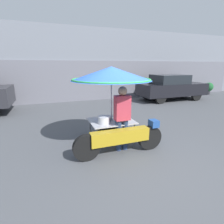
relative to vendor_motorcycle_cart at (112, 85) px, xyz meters
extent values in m
plane|color=#4C4F54|center=(0.26, -0.89, -1.67)|extent=(36.00, 36.00, 0.00)
cube|color=gray|center=(0.26, 7.47, 0.48)|extent=(28.00, 2.00, 4.29)
cube|color=slate|center=(0.26, 6.44, -0.47)|extent=(23.80, 0.06, 2.40)
cylinder|color=black|center=(0.83, -0.56, -1.35)|extent=(0.63, 0.14, 0.63)
cylinder|color=black|center=(-0.84, -0.56, -1.35)|extent=(0.63, 0.14, 0.63)
cube|color=#B7931E|center=(0.00, -0.56, -1.19)|extent=(1.47, 0.24, 0.32)
cube|color=#234C93|center=(0.93, -0.56, -0.97)|extent=(0.20, 0.24, 0.18)
cylinder|color=black|center=(0.00, 0.35, -1.38)|extent=(0.57, 0.14, 0.57)
cylinder|color=#515156|center=(0.50, -0.34, -1.33)|extent=(0.03, 0.03, 0.67)
cylinder|color=#515156|center=(0.50, 0.47, -1.33)|extent=(0.03, 0.03, 0.67)
cylinder|color=#515156|center=(-0.50, -0.34, -1.33)|extent=(0.03, 0.03, 0.67)
cylinder|color=#515156|center=(-0.50, 0.47, -1.33)|extent=(0.03, 0.03, 0.67)
cube|color=#B2B2B7|center=(0.00, 0.07, -0.99)|extent=(1.18, 0.95, 0.02)
cylinder|color=#B2B2B7|center=(0.00, 0.07, -0.44)|extent=(0.03, 0.03, 1.08)
cone|color=blue|center=(0.00, 0.07, 0.27)|extent=(2.06, 2.06, 0.35)
torus|color=green|center=(0.00, 0.07, 0.12)|extent=(2.01, 2.01, 0.05)
cylinder|color=silver|center=(-0.27, -0.10, -0.88)|extent=(0.31, 0.31, 0.19)
cylinder|color=#939399|center=(0.20, -0.08, -0.89)|extent=(0.29, 0.29, 0.17)
cylinder|color=#939399|center=(-0.06, 0.26, -0.94)|extent=(0.30, 0.30, 0.07)
cylinder|color=#1E936B|center=(0.32, 0.33, -0.86)|extent=(0.20, 0.20, 0.23)
cylinder|color=navy|center=(0.04, -0.35, -1.26)|extent=(0.14, 0.14, 0.82)
cylinder|color=navy|center=(0.22, -0.35, -1.26)|extent=(0.14, 0.14, 0.82)
cube|color=#C13847|center=(0.13, -0.35, -0.54)|extent=(0.38, 0.22, 0.61)
sphere|color=tan|center=(0.13, -0.35, -0.12)|extent=(0.22, 0.22, 0.22)
cylinder|color=black|center=(7.04, 4.07, -1.34)|extent=(0.66, 0.20, 0.66)
cylinder|color=black|center=(7.04, 5.57, -1.34)|extent=(0.66, 0.20, 0.66)
cylinder|color=black|center=(4.43, 4.07, -1.34)|extent=(0.66, 0.20, 0.66)
cylinder|color=black|center=(4.43, 5.57, -1.34)|extent=(0.66, 0.20, 0.66)
cube|color=black|center=(5.73, 4.82, -0.98)|extent=(4.20, 1.76, 0.71)
cube|color=#1E2328|center=(5.52, 4.82, -0.36)|extent=(2.02, 1.55, 0.53)
cylinder|color=#2D2D33|center=(9.72, 5.61, -1.52)|extent=(0.30, 0.30, 0.29)
sphere|color=#1E5B2D|center=(9.72, 5.61, -1.10)|extent=(0.65, 0.65, 0.65)
camera|label=1|loc=(-1.54, -4.18, 0.48)|focal=28.00mm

